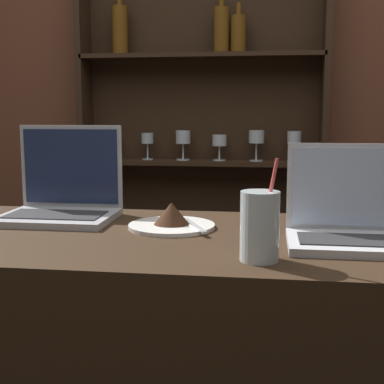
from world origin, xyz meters
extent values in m
cube|color=brown|center=(0.00, 1.72, 1.35)|extent=(7.00, 0.06, 2.70)
cube|color=#332114|center=(-0.65, 1.60, 0.99)|extent=(0.03, 0.18, 1.98)
cube|color=#332114|center=(0.48, 1.60, 0.99)|extent=(0.03, 0.18, 1.98)
cube|color=#332114|center=(-0.09, 1.68, 0.99)|extent=(1.16, 0.02, 1.98)
cube|color=#332114|center=(-0.09, 1.60, 0.59)|extent=(1.12, 0.18, 0.02)
cube|color=#332114|center=(-0.09, 1.60, 1.09)|extent=(1.12, 0.18, 0.02)
cube|color=#332114|center=(-0.09, 1.60, 1.58)|extent=(1.12, 0.18, 0.02)
cylinder|color=silver|center=(-0.52, 1.60, 1.10)|extent=(0.06, 0.06, 0.01)
cylinder|color=silver|center=(-0.52, 1.60, 1.14)|extent=(0.01, 0.01, 0.06)
cylinder|color=silver|center=(-0.52, 1.60, 1.20)|extent=(0.07, 0.07, 0.06)
cylinder|color=silver|center=(-0.35, 1.60, 1.10)|extent=(0.05, 0.05, 0.01)
cylinder|color=silver|center=(-0.35, 1.60, 1.14)|extent=(0.01, 0.01, 0.07)
cylinder|color=silver|center=(-0.35, 1.60, 1.20)|extent=(0.06, 0.06, 0.05)
cylinder|color=silver|center=(-0.17, 1.60, 1.10)|extent=(0.06, 0.06, 0.01)
cylinder|color=silver|center=(-0.17, 1.60, 1.14)|extent=(0.01, 0.01, 0.07)
cylinder|color=silver|center=(-0.17, 1.60, 1.21)|extent=(0.07, 0.07, 0.06)
cylinder|color=silver|center=(0.00, 1.60, 1.10)|extent=(0.06, 0.06, 0.01)
cylinder|color=silver|center=(0.00, 1.60, 1.14)|extent=(0.01, 0.01, 0.06)
cylinder|color=silver|center=(0.00, 1.60, 1.20)|extent=(0.07, 0.07, 0.05)
cylinder|color=silver|center=(0.17, 1.60, 1.10)|extent=(0.06, 0.06, 0.01)
cylinder|color=silver|center=(0.17, 1.60, 1.14)|extent=(0.01, 0.01, 0.08)
cylinder|color=silver|center=(0.17, 1.60, 1.21)|extent=(0.07, 0.07, 0.06)
cylinder|color=silver|center=(0.35, 1.60, 1.10)|extent=(0.06, 0.06, 0.01)
cylinder|color=silver|center=(0.35, 1.60, 1.14)|extent=(0.01, 0.01, 0.07)
cylinder|color=silver|center=(0.35, 1.60, 1.21)|extent=(0.06, 0.06, 0.06)
cylinder|color=brown|center=(0.08, 1.60, 1.68)|extent=(0.07, 0.07, 0.17)
cylinder|color=brown|center=(0.08, 1.60, 1.79)|extent=(0.02, 0.02, 0.06)
cylinder|color=brown|center=(0.01, 1.60, 1.70)|extent=(0.07, 0.07, 0.21)
cylinder|color=brown|center=(-0.47, 1.60, 1.71)|extent=(0.07, 0.07, 0.22)
cube|color=#ADADB2|center=(-0.34, 0.43, 1.05)|extent=(0.30, 0.23, 0.02)
cube|color=#28282B|center=(-0.34, 0.42, 1.06)|extent=(0.26, 0.13, 0.00)
cube|color=#ADADB2|center=(-0.34, 0.55, 1.17)|extent=(0.30, 0.00, 0.24)
cube|color=#1E2847|center=(-0.34, 0.55, 1.17)|extent=(0.28, 0.01, 0.21)
cube|color=silver|center=(0.42, 0.25, 1.05)|extent=(0.31, 0.20, 0.02)
cube|color=#28282B|center=(0.42, 0.24, 1.06)|extent=(0.26, 0.11, 0.00)
cube|color=silver|center=(0.42, 0.35, 1.16)|extent=(0.31, 0.00, 0.20)
cube|color=silver|center=(0.42, 0.35, 1.16)|extent=(0.28, 0.01, 0.18)
cylinder|color=silver|center=(-0.01, 0.39, 1.04)|extent=(0.22, 0.22, 0.01)
cone|color=#381E11|center=(-0.01, 0.39, 1.07)|extent=(0.09, 0.09, 0.06)
cube|color=#B7B7BC|center=(0.05, 0.37, 1.05)|extent=(0.08, 0.16, 0.00)
cylinder|color=silver|center=(0.21, 0.12, 1.11)|extent=(0.08, 0.08, 0.14)
cylinder|color=#E04C47|center=(0.22, 0.12, 1.14)|extent=(0.04, 0.01, 0.20)
camera|label=1|loc=(0.22, -0.92, 1.33)|focal=50.00mm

